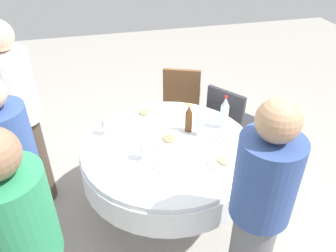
{
  "coord_description": "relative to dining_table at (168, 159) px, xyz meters",
  "views": [
    {
      "loc": [
        2.05,
        -0.5,
        2.34
      ],
      "look_at": [
        0.0,
        0.0,
        0.92
      ],
      "focal_mm": 35.9,
      "sensor_mm": 36.0,
      "label": 1
    }
  ],
  "objects": [
    {
      "name": "folded_napkin",
      "position": [
        0.05,
        0.47,
        0.16
      ],
      "size": [
        0.17,
        0.17,
        0.02
      ],
      "primitive_type": "cube",
      "rotation": [
        0.0,
        0.0,
        0.12
      ],
      "color": "white",
      "rests_on": "dining_table"
    },
    {
      "name": "spoon_near",
      "position": [
        0.32,
        -0.3,
        0.15
      ],
      "size": [
        0.11,
        0.16,
        0.0
      ],
      "primitive_type": "cube",
      "rotation": [
        0.0,
        0.0,
        4.17
      ],
      "color": "silver",
      "rests_on": "dining_table"
    },
    {
      "name": "plate_east",
      "position": [
        -0.04,
        0.02,
        0.16
      ],
      "size": [
        0.26,
        0.26,
        0.04
      ],
      "color": "white",
      "rests_on": "dining_table"
    },
    {
      "name": "wine_glass_inner",
      "position": [
        -0.25,
        -0.46,
        0.26
      ],
      "size": [
        0.07,
        0.07,
        0.15
      ],
      "color": "white",
      "rests_on": "dining_table"
    },
    {
      "name": "ground_plane",
      "position": [
        0.0,
        0.0,
        -0.59
      ],
      "size": [
        10.0,
        10.0,
        0.0
      ],
      "primitive_type": "plane",
      "color": "gray"
    },
    {
      "name": "person_near",
      "position": [
        0.9,
        0.31,
        0.24
      ],
      "size": [
        0.34,
        0.34,
        1.59
      ],
      "rotation": [
        0.0,
        0.0,
        -1.23
      ],
      "color": "slate",
      "rests_on": "ground_plane"
    },
    {
      "name": "knife_front",
      "position": [
        0.05,
        -0.35,
        0.15
      ],
      "size": [
        0.18,
        0.03,
        0.0
      ],
      "primitive_type": "cube",
      "rotation": [
        0.0,
        0.0,
        6.23
      ],
      "color": "silver",
      "rests_on": "dining_table"
    },
    {
      "name": "person_front",
      "position": [
        0.25,
        -1.08,
        0.23
      ],
      "size": [
        0.34,
        0.34,
        1.57
      ],
      "rotation": [
        0.0,
        0.0,
        3.37
      ],
      "color": "slate",
      "rests_on": "ground_plane"
    },
    {
      "name": "wine_glass_west",
      "position": [
        0.13,
        -0.22,
        0.25
      ],
      "size": [
        0.07,
        0.07,
        0.14
      ],
      "color": "white",
      "rests_on": "dining_table"
    },
    {
      "name": "chair_mid",
      "position": [
        -1.15,
        0.44,
        -0.07
      ],
      "size": [
        0.52,
        0.52,
        0.87
      ],
      "rotation": [
        0.0,
        0.0,
        1.2
      ],
      "color": "brown",
      "rests_on": "ground_plane"
    },
    {
      "name": "plate_right",
      "position": [
        0.25,
        -0.06,
        0.16
      ],
      "size": [
        0.22,
        0.22,
        0.02
      ],
      "color": "white",
      "rests_on": "dining_table"
    },
    {
      "name": "dining_table",
      "position": [
        0.0,
        0.0,
        0.0
      ],
      "size": [
        1.39,
        1.39,
        0.74
      ],
      "color": "white",
      "rests_on": "ground_plane"
    },
    {
      "name": "bottle_clear_front",
      "position": [
        -0.12,
        0.51,
        0.29
      ],
      "size": [
        0.07,
        0.07,
        0.3
      ],
      "color": "silver",
      "rests_on": "dining_table"
    },
    {
      "name": "plate_left",
      "position": [
        -0.48,
        -0.1,
        0.16
      ],
      "size": [
        0.22,
        0.22,
        0.04
      ],
      "color": "white",
      "rests_on": "dining_table"
    },
    {
      "name": "chair_far",
      "position": [
        -0.55,
        0.76,
        -0.07
      ],
      "size": [
        0.56,
        0.56,
        0.87
      ],
      "rotation": [
        0.0,
        0.0,
        0.63
      ],
      "color": "#2D2D33",
      "rests_on": "ground_plane"
    },
    {
      "name": "plate_north",
      "position": [
        0.31,
        0.35,
        0.16
      ],
      "size": [
        0.25,
        0.25,
        0.04
      ],
      "color": "white",
      "rests_on": "dining_table"
    },
    {
      "name": "person_outer",
      "position": [
        -0.44,
        -1.12,
        0.29
      ],
      "size": [
        0.34,
        0.34,
        1.67
      ],
      "rotation": [
        0.0,
        0.0,
        2.76
      ],
      "color": "#4C3F33",
      "rests_on": "ground_plane"
    },
    {
      "name": "bottle_brown_outer",
      "position": [
        -0.14,
        0.21,
        0.27
      ],
      "size": [
        0.06,
        0.06,
        0.25
      ],
      "color": "#593314",
      "rests_on": "dining_table"
    },
    {
      "name": "bottle_clear_near",
      "position": [
        -0.07,
        0.28,
        0.27
      ],
      "size": [
        0.06,
        0.06,
        0.25
      ],
      "color": "silver",
      "rests_on": "dining_table"
    }
  ]
}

